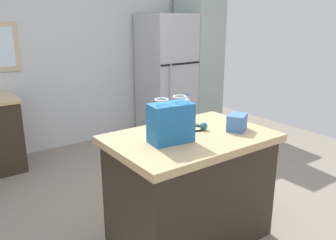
% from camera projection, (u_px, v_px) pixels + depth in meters
% --- Properties ---
extents(ground, '(6.56, 6.56, 0.00)m').
position_uv_depth(ground, '(174.00, 215.00, 3.27)').
color(ground, gray).
extents(back_wall, '(5.46, 0.13, 2.53)m').
position_uv_depth(back_wall, '(67.00, 56.00, 4.80)').
color(back_wall, silver).
rests_on(back_wall, ground).
extents(kitchen_island, '(1.26, 0.85, 0.91)m').
position_uv_depth(kitchen_island, '(190.00, 187.00, 2.83)').
color(kitchen_island, '#33281E').
rests_on(kitchen_island, ground).
extents(refrigerator, '(0.71, 0.74, 1.83)m').
position_uv_depth(refrigerator, '(166.00, 76.00, 5.34)').
color(refrigerator, '#B7B7BC').
rests_on(refrigerator, ground).
extents(tall_cabinet, '(0.53, 0.67, 2.28)m').
position_uv_depth(tall_cabinet, '(198.00, 58.00, 5.64)').
color(tall_cabinet, '#9EB2A8').
rests_on(tall_cabinet, ground).
extents(shopping_bag, '(0.33, 0.21, 0.33)m').
position_uv_depth(shopping_bag, '(171.00, 123.00, 2.52)').
color(shopping_bag, '#236BAD').
rests_on(shopping_bag, kitchen_island).
extents(small_box, '(0.22, 0.20, 0.13)m').
position_uv_depth(small_box, '(237.00, 122.00, 2.81)').
color(small_box, '#4775B7').
rests_on(small_box, kitchen_island).
extents(bottle, '(0.05, 0.05, 0.25)m').
position_uv_depth(bottle, '(187.00, 108.00, 3.07)').
color(bottle, white).
rests_on(bottle, kitchen_island).
extents(ear_defenders, '(0.21, 0.21, 0.06)m').
position_uv_depth(ear_defenders, '(196.00, 126.00, 2.84)').
color(ear_defenders, black).
rests_on(ear_defenders, kitchen_island).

